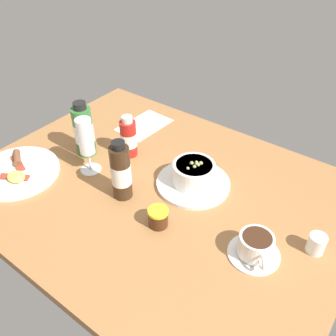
{
  "coord_description": "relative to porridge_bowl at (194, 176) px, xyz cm",
  "views": [
    {
      "loc": [
        -50.56,
        62.21,
        70.81
      ],
      "look_at": [
        -0.12,
        -5.21,
        4.24
      ],
      "focal_mm": 38.44,
      "sensor_mm": 36.0,
      "label": 1
    }
  ],
  "objects": [
    {
      "name": "creamer_jug",
      "position": [
        -37.57,
        2.72,
        -0.81
      ],
      "size": [
        4.32,
        5.17,
        5.64
      ],
      "color": "white",
      "rests_on": "ground_plane"
    },
    {
      "name": "coffee_cup",
      "position": [
        -26.22,
        12.79,
        -0.46
      ],
      "size": [
        12.8,
        12.8,
        6.28
      ],
      "color": "white",
      "rests_on": "ground_plane"
    },
    {
      "name": "sauce_bottle_brown",
      "position": [
        13.74,
        15.86,
        5.07
      ],
      "size": [
        5.69,
        5.69,
        18.54
      ],
      "color": "#382314",
      "rests_on": "ground_plane"
    },
    {
      "name": "ground_plane",
      "position": [
        7.79,
        7.52,
        -4.95
      ],
      "size": [
        110.0,
        84.0,
        3.0
      ],
      "primitive_type": "cube",
      "color": "#9E6B3D"
    },
    {
      "name": "sauce_bottle_green",
      "position": [
        37.6,
        7.7,
        5.12
      ],
      "size": [
        6.35,
        6.35,
        18.76
      ],
      "color": "#337233",
      "rests_on": "ground_plane"
    },
    {
      "name": "jam_jar",
      "position": [
        -1.51,
        18.84,
        -0.78
      ],
      "size": [
        5.44,
        5.44,
        5.27
      ],
      "color": "#412310",
      "rests_on": "ground_plane"
    },
    {
      "name": "wine_glass",
      "position": [
        29.96,
        13.23,
        7.92
      ],
      "size": [
        6.6,
        6.6,
        18.27
      ],
      "color": "white",
      "rests_on": "ground_plane"
    },
    {
      "name": "breakfast_plate",
      "position": [
        46.57,
        28.48,
        -2.55
      ],
      "size": [
        25.77,
        25.77,
        3.7
      ],
      "color": "white",
      "rests_on": "ground_plane"
    },
    {
      "name": "porridge_bowl",
      "position": [
        0.0,
        0.0,
        0.0
      ],
      "size": [
        22.0,
        22.0,
        8.39
      ],
      "color": "white",
      "rests_on": "ground_plane"
    },
    {
      "name": "cutlery_setting",
      "position": [
        33.58,
        -16.94,
        -3.2
      ],
      "size": [
        13.77,
        20.11,
        0.9
      ],
      "color": "white",
      "rests_on": "ground_plane"
    },
    {
      "name": "sauce_bottle_red",
      "position": [
        25.61,
        -0.36,
        3.02
      ],
      "size": [
        5.37,
        5.37,
        14.4
      ],
      "color": "#B21E19",
      "rests_on": "ground_plane"
    }
  ]
}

